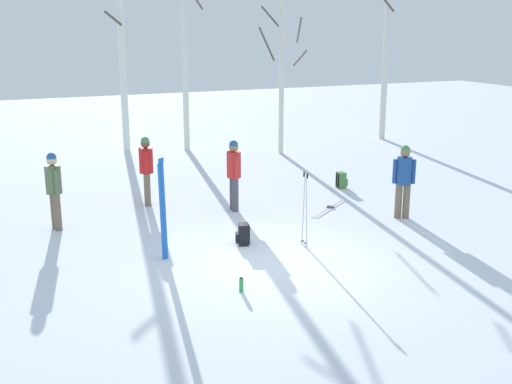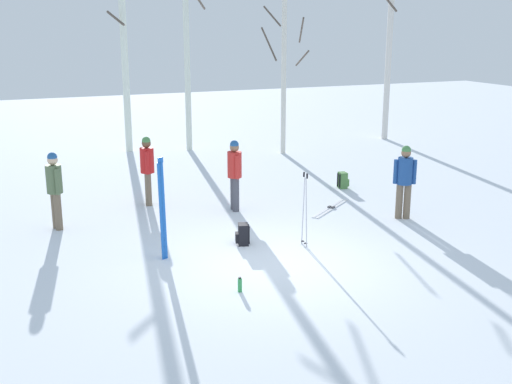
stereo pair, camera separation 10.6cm
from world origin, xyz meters
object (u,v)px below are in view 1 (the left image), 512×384
object	(u,v)px
water_bottle_0	(241,285)
birch_tree_2	(185,42)
person_1	(146,166)
ski_pair_lying_0	(330,208)
backpack_1	(243,235)
birch_tree_1	(121,40)
ski_pair_planted_0	(163,210)
person_2	(234,171)
ski_poles_0	(305,207)
person_3	(54,186)
birch_tree_3	(282,73)
person_0	(404,177)
backpack_0	(341,180)
birch_tree_4	(387,38)

from	to	relation	value
water_bottle_0	birch_tree_2	xyz separation A→B (m)	(2.86, 12.22, 3.65)
person_1	ski_pair_lying_0	bearing A→B (deg)	-27.37
backpack_1	birch_tree_1	size ratio (longest dim) A/B	0.06
ski_pair_planted_0	backpack_1	bearing A→B (deg)	6.34
person_2	water_bottle_0	distance (m)	4.90
ski_pair_planted_0	ski_poles_0	world-z (taller)	ski_pair_planted_0
person_3	ski_poles_0	xyz separation A→B (m)	(4.52, -3.07, -0.17)
birch_tree_2	birch_tree_3	size ratio (longest dim) A/B	1.36
backpack_1	birch_tree_1	world-z (taller)	birch_tree_1
person_0	birch_tree_2	distance (m)	10.41
ski_pair_planted_0	backpack_0	xyz separation A→B (m)	(5.92, 3.41, -0.78)
ski_poles_0	water_bottle_0	bearing A→B (deg)	-141.32
person_1	water_bottle_0	bearing A→B (deg)	-88.34
ski_pair_planted_0	birch_tree_1	world-z (taller)	birch_tree_1
person_0	birch_tree_3	world-z (taller)	birch_tree_3
ski_pair_planted_0	birch_tree_2	xyz separation A→B (m)	(3.65, 10.24, 2.78)
person_1	person_2	size ratio (longest dim) A/B	1.00
ski_pair_lying_0	birch_tree_4	xyz separation A→B (m)	(6.68, 7.65, 3.85)
backpack_0	birch_tree_1	world-z (taller)	birch_tree_1
birch_tree_2	person_1	bearing A→B (deg)	-115.33
person_0	ski_poles_0	bearing A→B (deg)	-165.08
ski_pair_lying_0	ski_poles_0	xyz separation A→B (m)	(-1.80, -2.12, 0.80)
backpack_1	water_bottle_0	bearing A→B (deg)	-112.73
birch_tree_4	water_bottle_0	bearing A→B (deg)	-132.68
ski_poles_0	person_0	bearing A→B (deg)	14.92
ski_pair_lying_0	ski_pair_planted_0	bearing A→B (deg)	-159.05
ski_pair_planted_0	ski_pair_lying_0	size ratio (longest dim) A/B	1.29
person_2	birch_tree_1	bearing A→B (deg)	95.85
person_3	ski_pair_planted_0	bearing A→B (deg)	-58.25
ski_pair_lying_0	backpack_0	bearing A→B (deg)	51.73
backpack_1	birch_tree_1	xyz separation A→B (m)	(-0.12, 10.63, 3.63)
backpack_0	ski_pair_lying_0	bearing A→B (deg)	-128.27
birch_tree_3	backpack_1	bearing A→B (deg)	-120.08
ski_pair_planted_0	birch_tree_4	distance (m)	14.99
ski_poles_0	backpack_0	distance (m)	4.90
person_3	birch_tree_2	world-z (taller)	birch_tree_2
person_1	person_2	world-z (taller)	same
ski_pair_lying_0	birch_tree_2	bearing A→B (deg)	96.61
person_0	birch_tree_2	bearing A→B (deg)	102.27
person_1	birch_tree_4	world-z (taller)	birch_tree_4
person_2	birch_tree_2	xyz separation A→B (m)	(1.22, 7.68, 2.79)
person_3	birch_tree_2	distance (m)	9.63
person_2	ski_pair_lying_0	distance (m)	2.53
ski_poles_0	water_bottle_0	world-z (taller)	ski_poles_0
person_1	backpack_0	distance (m)	5.37
backpack_0	birch_tree_1	bearing A→B (deg)	120.35
person_1	birch_tree_2	size ratio (longest dim) A/B	0.24
ski_pair_planted_0	backpack_0	distance (m)	6.88
person_2	backpack_1	bearing A→B (deg)	-107.12
person_1	person_2	bearing A→B (deg)	-35.50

